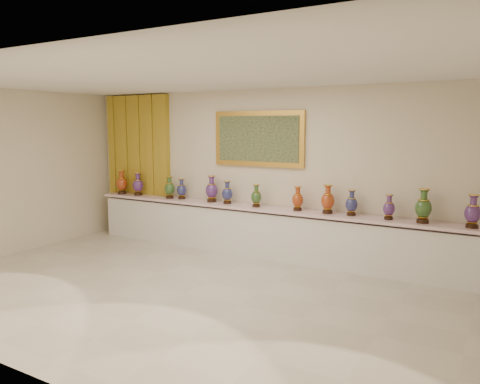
% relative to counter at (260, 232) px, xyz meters
% --- Properties ---
extents(ground, '(8.00, 8.00, 0.00)m').
position_rel_counter_xyz_m(ground, '(0.00, -2.27, -0.44)').
color(ground, beige).
rests_on(ground, ground).
extents(room, '(8.00, 8.00, 8.00)m').
position_rel_counter_xyz_m(room, '(-2.57, 0.17, 1.16)').
color(room, beige).
rests_on(room, ground).
extents(counter, '(7.28, 0.48, 0.90)m').
position_rel_counter_xyz_m(counter, '(0.00, 0.00, 0.00)').
color(counter, white).
rests_on(counter, ground).
extents(vase_0, '(0.26, 0.26, 0.51)m').
position_rel_counter_xyz_m(vase_0, '(-3.33, -0.05, 0.69)').
color(vase_0, '#311B0D').
rests_on(vase_0, counter).
extents(vase_1, '(0.24, 0.24, 0.48)m').
position_rel_counter_xyz_m(vase_1, '(-2.88, -0.03, 0.68)').
color(vase_1, '#311B0D').
rests_on(vase_1, counter).
extents(vase_2, '(0.26, 0.26, 0.44)m').
position_rel_counter_xyz_m(vase_2, '(-2.04, -0.04, 0.66)').
color(vase_2, '#311B0D').
rests_on(vase_2, counter).
extents(vase_3, '(0.23, 0.23, 0.41)m').
position_rel_counter_xyz_m(vase_3, '(-1.78, 0.02, 0.65)').
color(vase_3, '#311B0D').
rests_on(vase_3, counter).
extents(vase_4, '(0.30, 0.30, 0.50)m').
position_rel_counter_xyz_m(vase_4, '(-1.06, 0.01, 0.69)').
color(vase_4, '#311B0D').
rests_on(vase_4, counter).
extents(vase_5, '(0.22, 0.22, 0.43)m').
position_rel_counter_xyz_m(vase_5, '(-0.69, -0.01, 0.65)').
color(vase_5, '#311B0D').
rests_on(vase_5, counter).
extents(vase_6, '(0.23, 0.23, 0.40)m').
position_rel_counter_xyz_m(vase_6, '(-0.06, -0.05, 0.65)').
color(vase_6, '#311B0D').
rests_on(vase_6, counter).
extents(vase_7, '(0.25, 0.25, 0.42)m').
position_rel_counter_xyz_m(vase_7, '(0.73, -0.02, 0.65)').
color(vase_7, '#311B0D').
rests_on(vase_7, counter).
extents(vase_8, '(0.25, 0.25, 0.48)m').
position_rel_counter_xyz_m(vase_8, '(1.26, -0.01, 0.68)').
color(vase_8, '#311B0D').
rests_on(vase_8, counter).
extents(vase_9, '(0.22, 0.22, 0.42)m').
position_rel_counter_xyz_m(vase_9, '(1.66, 0.00, 0.65)').
color(vase_9, '#311B0D').
rests_on(vase_9, counter).
extents(vase_10, '(0.20, 0.20, 0.39)m').
position_rel_counter_xyz_m(vase_10, '(2.26, -0.02, 0.64)').
color(vase_10, '#311B0D').
rests_on(vase_10, counter).
extents(vase_11, '(0.29, 0.29, 0.52)m').
position_rel_counter_xyz_m(vase_11, '(2.76, -0.03, 0.70)').
color(vase_11, '#311B0D').
rests_on(vase_11, counter).
extents(vase_12, '(0.27, 0.27, 0.48)m').
position_rel_counter_xyz_m(vase_12, '(3.42, -0.04, 0.68)').
color(vase_12, '#311B0D').
rests_on(vase_12, counter).
extents(label_card, '(0.10, 0.06, 0.00)m').
position_rel_counter_xyz_m(label_card, '(-0.88, -0.14, 0.47)').
color(label_card, white).
rests_on(label_card, counter).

